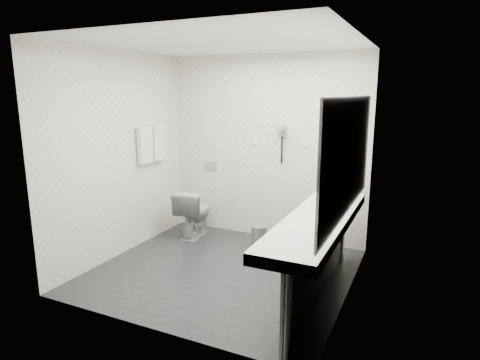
% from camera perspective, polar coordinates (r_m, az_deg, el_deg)
% --- Properties ---
extents(floor, '(2.80, 2.80, 0.00)m').
position_cam_1_polar(floor, '(4.78, -2.45, -12.59)').
color(floor, '#222327').
rests_on(floor, ground).
extents(ceiling, '(2.80, 2.80, 0.00)m').
position_cam_1_polar(ceiling, '(4.36, -2.76, 18.73)').
color(ceiling, white).
rests_on(ceiling, wall_back).
extents(wall_back, '(2.80, 0.00, 2.80)m').
position_cam_1_polar(wall_back, '(5.57, 3.61, 4.43)').
color(wall_back, silver).
rests_on(wall_back, floor).
extents(wall_front, '(2.80, 0.00, 2.80)m').
position_cam_1_polar(wall_front, '(3.33, -13.00, -1.21)').
color(wall_front, silver).
rests_on(wall_front, floor).
extents(wall_left, '(0.00, 2.60, 2.60)m').
position_cam_1_polar(wall_left, '(5.19, -16.46, 3.37)').
color(wall_left, silver).
rests_on(wall_left, floor).
extents(wall_right, '(0.00, 2.60, 2.60)m').
position_cam_1_polar(wall_right, '(3.96, 15.66, 0.79)').
color(wall_right, silver).
rests_on(wall_right, floor).
extents(vanity_counter, '(0.55, 2.20, 0.10)m').
position_cam_1_polar(vanity_counter, '(3.94, 10.83, -5.82)').
color(vanity_counter, white).
rests_on(vanity_counter, floor).
extents(vanity_panel, '(0.03, 2.15, 0.75)m').
position_cam_1_polar(vanity_panel, '(4.08, 10.93, -11.54)').
color(vanity_panel, gray).
rests_on(vanity_panel, floor).
extents(vanity_post_near, '(0.06, 0.06, 0.75)m').
position_cam_1_polar(vanity_post_near, '(3.18, 6.61, -18.69)').
color(vanity_post_near, silver).
rests_on(vanity_post_near, floor).
extents(vanity_post_far, '(0.06, 0.06, 0.75)m').
position_cam_1_polar(vanity_post_far, '(5.03, 14.21, -7.07)').
color(vanity_post_far, silver).
rests_on(vanity_post_far, floor).
extents(mirror, '(0.02, 2.20, 1.05)m').
position_cam_1_polar(mirror, '(3.74, 15.10, 3.26)').
color(mirror, '#B2BCC6').
rests_on(mirror, wall_right).
extents(basin_near, '(0.40, 0.31, 0.05)m').
position_cam_1_polar(basin_near, '(3.33, 8.05, -8.45)').
color(basin_near, white).
rests_on(basin_near, vanity_counter).
extents(basin_far, '(0.40, 0.31, 0.05)m').
position_cam_1_polar(basin_far, '(4.54, 12.89, -3.03)').
color(basin_far, white).
rests_on(basin_far, vanity_counter).
extents(faucet_near, '(0.04, 0.04, 0.15)m').
position_cam_1_polar(faucet_near, '(3.26, 11.41, -7.40)').
color(faucet_near, silver).
rests_on(faucet_near, vanity_counter).
extents(faucet_far, '(0.04, 0.04, 0.15)m').
position_cam_1_polar(faucet_far, '(4.48, 15.38, -2.17)').
color(faucet_far, silver).
rests_on(faucet_far, vanity_counter).
extents(soap_bottle_a, '(0.06, 0.06, 0.12)m').
position_cam_1_polar(soap_bottle_a, '(3.98, 12.62, -4.05)').
color(soap_bottle_a, white).
rests_on(soap_bottle_a, vanity_counter).
extents(soap_bottle_b, '(0.09, 0.09, 0.09)m').
position_cam_1_polar(soap_bottle_b, '(4.04, 12.61, -4.05)').
color(soap_bottle_b, white).
rests_on(soap_bottle_b, vanity_counter).
extents(soap_bottle_c, '(0.05, 0.05, 0.11)m').
position_cam_1_polar(soap_bottle_c, '(3.94, 11.89, -4.27)').
color(soap_bottle_c, white).
rests_on(soap_bottle_c, vanity_counter).
extents(glass_left, '(0.08, 0.08, 0.11)m').
position_cam_1_polar(glass_left, '(4.16, 13.38, -3.44)').
color(glass_left, silver).
rests_on(glass_left, vanity_counter).
extents(toilet, '(0.46, 0.71, 0.68)m').
position_cam_1_polar(toilet, '(5.79, -6.46, -4.56)').
color(toilet, white).
rests_on(toilet, floor).
extents(flush_plate, '(0.18, 0.02, 0.12)m').
position_cam_1_polar(flush_plate, '(5.96, -4.11, 2.02)').
color(flush_plate, '#B2B5BA').
rests_on(flush_plate, wall_back).
extents(pedal_bin, '(0.26, 0.26, 0.29)m').
position_cam_1_polar(pedal_bin, '(5.37, 2.71, -8.06)').
color(pedal_bin, '#B2B5BA').
rests_on(pedal_bin, floor).
extents(bin_lid, '(0.21, 0.21, 0.02)m').
position_cam_1_polar(bin_lid, '(5.32, 2.73, -6.53)').
color(bin_lid, '#B2B5BA').
rests_on(bin_lid, pedal_bin).
extents(towel_rail, '(0.02, 0.62, 0.02)m').
position_cam_1_polar(towel_rail, '(5.55, -12.50, 7.25)').
color(towel_rail, silver).
rests_on(towel_rail, wall_left).
extents(towel_near, '(0.07, 0.24, 0.48)m').
position_cam_1_polar(towel_near, '(5.45, -13.20, 4.81)').
color(towel_near, white).
rests_on(towel_near, towel_rail).
extents(towel_far, '(0.07, 0.24, 0.48)m').
position_cam_1_polar(towel_far, '(5.68, -11.46, 5.17)').
color(towel_far, white).
rests_on(towel_far, towel_rail).
extents(dryer_cradle, '(0.10, 0.04, 0.14)m').
position_cam_1_polar(dryer_cradle, '(5.43, 6.00, 6.84)').
color(dryer_cradle, gray).
rests_on(dryer_cradle, wall_back).
extents(dryer_barrel, '(0.08, 0.14, 0.08)m').
position_cam_1_polar(dryer_barrel, '(5.36, 5.76, 7.10)').
color(dryer_barrel, gray).
rests_on(dryer_barrel, dryer_cradle).
extents(dryer_cord, '(0.02, 0.02, 0.35)m').
position_cam_1_polar(dryer_cord, '(5.45, 5.89, 4.20)').
color(dryer_cord, black).
rests_on(dryer_cord, dryer_cradle).
extents(switch_plate_a, '(0.09, 0.02, 0.09)m').
position_cam_1_polar(switch_plate_a, '(5.60, 2.14, 5.52)').
color(switch_plate_a, white).
rests_on(switch_plate_a, wall_back).
extents(switch_plate_b, '(0.09, 0.02, 0.09)m').
position_cam_1_polar(switch_plate_b, '(5.37, 9.06, 5.09)').
color(switch_plate_b, white).
rests_on(switch_plate_b, wall_back).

